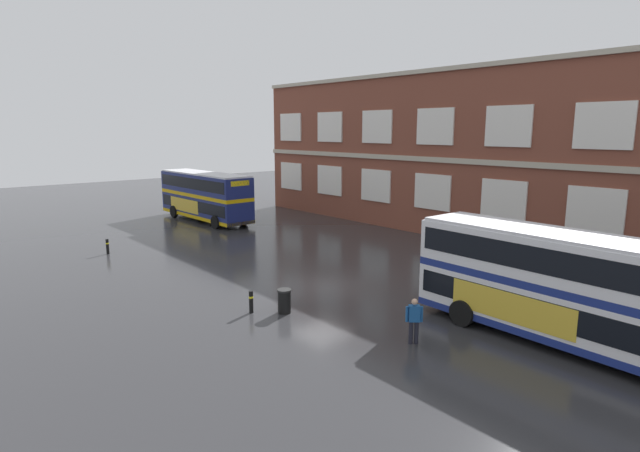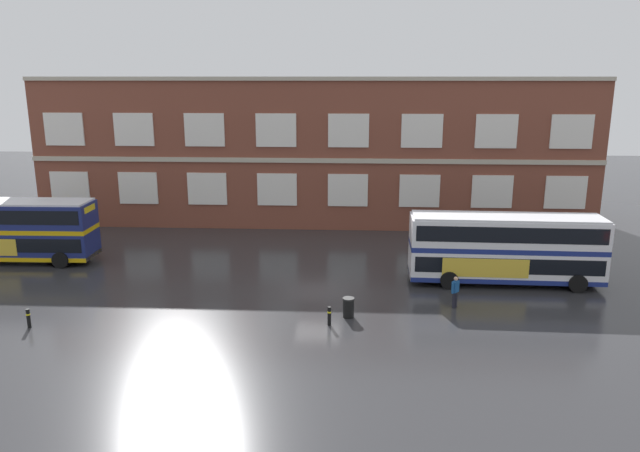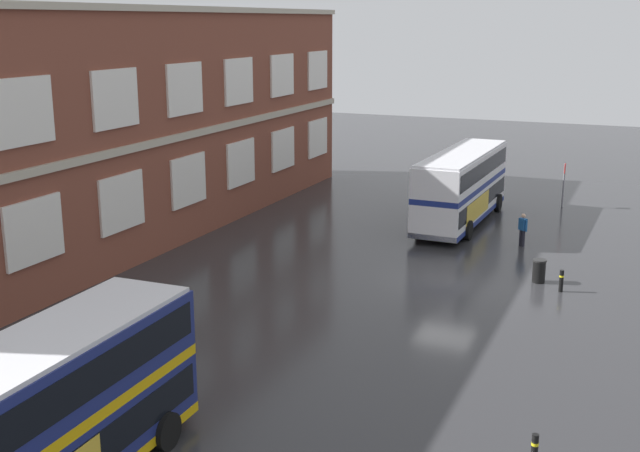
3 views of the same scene
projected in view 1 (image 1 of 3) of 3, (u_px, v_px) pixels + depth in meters
The scene contains 8 objects.
ground_plane at pixel (351, 279), 26.53m from camera, with size 120.00×120.00×0.00m, color #2B2B2D.
brick_terminal_building at pixel (500, 156), 36.61m from camera, with size 44.38×8.19×11.83m.
double_decker_near at pixel (205, 195), 43.04m from camera, with size 11.04×3.02×4.07m.
double_decker_middle at pixel (565, 287), 18.07m from camera, with size 11.06×3.07×4.07m.
waiting_passenger at pixel (414, 319), 18.32m from camera, with size 0.49×0.55×1.70m.
station_litter_bin at pixel (284, 301), 21.50m from camera, with size 0.60×0.60×1.03m.
safety_bollard_west at pixel (108, 246), 31.66m from camera, with size 0.19×0.19×0.95m.
safety_bollard_east at pixel (251, 301), 21.52m from camera, with size 0.19×0.19×0.95m.
Camera 1 is at (18.32, -15.89, 7.65)m, focal length 28.62 mm.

